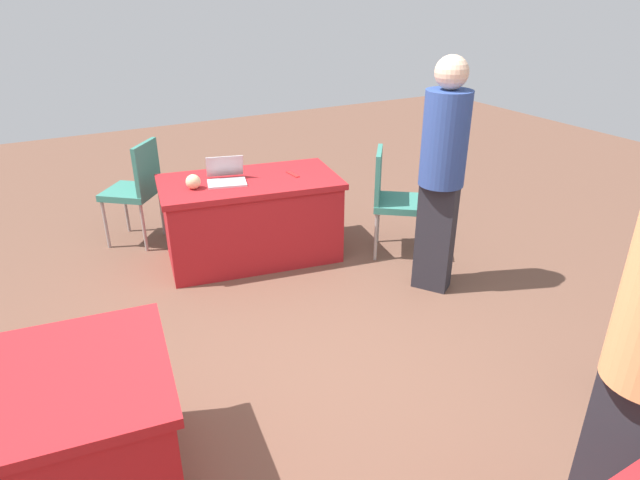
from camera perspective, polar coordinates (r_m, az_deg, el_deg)
The scene contains 9 objects.
ground_plane at distance 3.55m, azimuth -1.18°, elevation -14.46°, with size 14.40×14.40×0.00m, color brown.
table_foreground at distance 4.89m, azimuth -7.18°, elevation 2.26°, with size 1.64×1.05×0.74m.
table_mid_right at distance 2.95m, azimuth -30.39°, elevation -19.10°, with size 1.63×1.09×0.74m.
chair_near_front at distance 5.34m, azimuth -18.63°, elevation 5.42°, with size 0.62×0.62×0.98m.
chair_tucked_left at distance 4.90m, azimuth 7.52°, elevation 4.66°, with size 0.62×0.62×0.96m.
person_attendee_browsing at distance 4.21m, azimuth 12.66°, elevation 7.55°, with size 0.47×0.47×1.83m.
laptop_silver at distance 4.70m, azimuth -9.77°, elevation 6.45°, with size 0.38×0.36×0.21m.
yarn_ball at distance 4.59m, azimuth -13.12°, elevation 5.96°, with size 0.12×0.12×0.12m, color beige.
scissors_red at distance 4.84m, azimuth -2.87°, elevation 6.88°, with size 0.18×0.04×0.01m, color red.
Camera 1 is at (1.24, 2.43, 2.27)m, focal length 30.61 mm.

